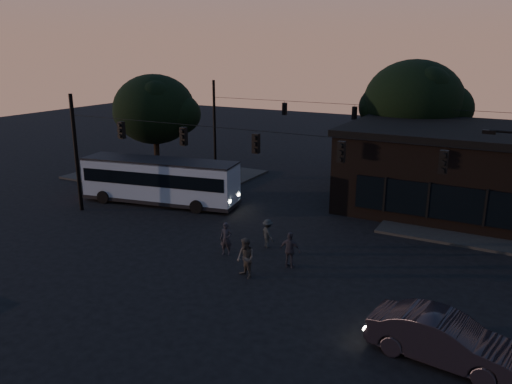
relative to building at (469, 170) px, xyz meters
The scene contains 13 objects.
ground 18.53m from the building, 119.40° to the right, with size 120.00×120.00×0.00m, color black.
sidewalk_far_left 23.23m from the building, behind, with size 14.00×10.00×0.15m, color black.
building is the anchor object (origin of this frame).
tree_behind 8.57m from the building, 129.68° to the left, with size 7.60×7.60×9.43m.
tree_left 23.37m from the building, behind, with size 6.40×6.40×8.30m.
signal_rig_near 15.08m from the building, 126.93° to the right, with size 26.24×0.30×7.50m.
signal_rig_far 9.97m from the building, 155.90° to the left, with size 26.24×0.30×7.50m.
bus 20.19m from the building, 155.59° to the right, with size 11.05×4.40×3.03m.
car 18.08m from the building, 85.50° to the right, with size 1.74×5.00×1.65m, color black.
pedestrian_a 16.96m from the building, 125.42° to the right, with size 0.63×0.41×1.71m, color black.
pedestrian_b 17.39m from the building, 116.04° to the right, with size 0.92×0.72×1.90m, color #2D2B29.
pedestrian_c 15.07m from the building, 114.75° to the right, with size 1.05×0.44×1.78m, color #232129.
pedestrian_d 14.62m from the building, 125.27° to the right, with size 1.00×0.58×1.55m, color black.
Camera 1 is at (11.88, -17.81, 10.14)m, focal length 35.00 mm.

